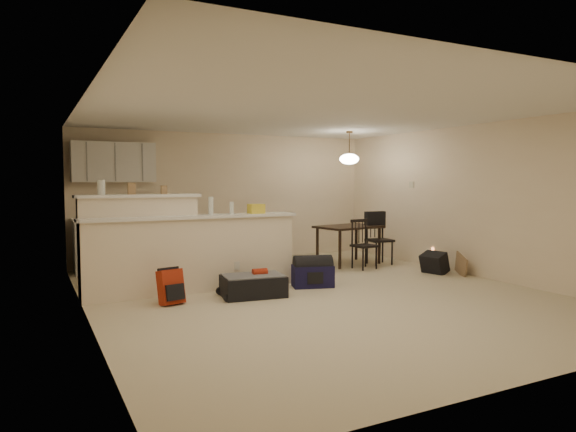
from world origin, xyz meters
TOP-DOWN VIEW (x-y plane):
  - room at (0.00, 0.00)m, footprint 7.00×7.02m
  - breakfast_bar at (-1.76, 0.98)m, footprint 3.08×0.58m
  - upper_cabinets at (-2.20, 3.32)m, footprint 1.40×0.34m
  - kitchen_counter at (-2.00, 3.19)m, footprint 1.80×0.60m
  - thermostat at (2.98, 1.55)m, footprint 0.02×0.12m
  - jar at (-2.69, 1.12)m, footprint 0.10×0.10m
  - cereal_box at (-2.29, 1.12)m, footprint 0.10×0.07m
  - small_box at (-1.85, 1.12)m, footprint 0.08×0.06m
  - bottle_a at (-1.24, 0.90)m, footprint 0.07×0.07m
  - bottle_b at (-0.92, 0.90)m, footprint 0.06×0.06m
  - bag_lump at (-0.53, 0.90)m, footprint 0.22×0.18m
  - dining_table at (1.81, 1.93)m, footprint 1.28×0.96m
  - pendant_lamp at (1.81, 1.93)m, footprint 0.36×0.36m
  - dining_chair_near at (1.78, 1.38)m, footprint 0.42×0.40m
  - dining_chair_far at (2.32, 1.65)m, footprint 0.46×0.44m
  - suitcase at (-0.86, 0.26)m, footprint 0.89×0.64m
  - red_backpack at (-1.97, 0.34)m, footprint 0.33×0.24m
  - navy_duffel at (0.18, 0.44)m, footprint 0.66×0.48m
  - black_daypack at (2.57, 0.46)m, footprint 0.36×0.45m
  - cardboard_sheet at (2.85, 0.12)m, footprint 0.20×0.42m

SIDE VIEW (x-z plane):
  - suitcase at x=-0.86m, z-range 0.00..0.28m
  - navy_duffel at x=0.18m, z-range 0.00..0.32m
  - cardboard_sheet at x=2.85m, z-range 0.00..0.34m
  - black_daypack at x=2.57m, z-range 0.00..0.34m
  - red_backpack at x=-1.97m, z-range 0.00..0.44m
  - dining_chair_near at x=1.78m, z-range 0.00..0.88m
  - kitchen_counter at x=-2.00m, z-range 0.00..0.90m
  - dining_chair_far at x=2.32m, z-range 0.00..0.97m
  - breakfast_bar at x=-1.76m, z-range -0.09..1.30m
  - dining_table at x=1.81m, z-range 0.28..1.01m
  - bag_lump at x=-0.53m, z-range 1.09..1.23m
  - bottle_b at x=-0.92m, z-range 1.09..1.27m
  - bottle_a at x=-1.24m, z-range 1.09..1.35m
  - room at x=0.00m, z-range 0.00..2.50m
  - small_box at x=-1.85m, z-range 1.39..1.51m
  - cereal_box at x=-2.29m, z-range 1.39..1.55m
  - jar at x=-2.69m, z-range 1.39..1.59m
  - thermostat at x=2.98m, z-range 1.44..1.56m
  - upper_cabinets at x=-2.20m, z-range 1.55..2.25m
  - pendant_lamp at x=1.81m, z-range 1.68..2.30m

